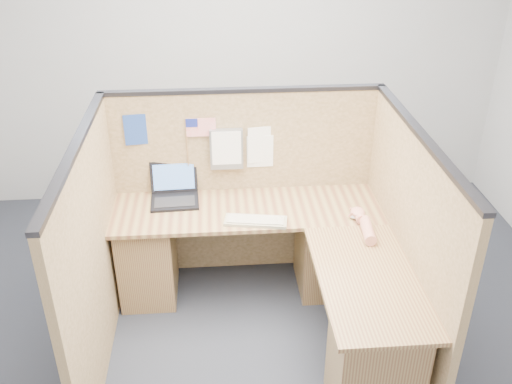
{
  "coord_description": "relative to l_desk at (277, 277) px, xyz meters",
  "views": [
    {
      "loc": [
        -0.21,
        -2.89,
        2.85
      ],
      "look_at": [
        0.05,
        0.5,
        0.96
      ],
      "focal_mm": 40.0,
      "sensor_mm": 36.0,
      "label": 1
    }
  ],
  "objects": [
    {
      "name": "paper_right",
      "position": [
        -0.06,
        0.68,
        0.65
      ],
      "size": [
        0.2,
        0.01,
        0.25
      ],
      "primitive_type": "cube",
      "rotation": [
        0.0,
        0.0,
        0.02
      ],
      "color": "white",
      "rests_on": "cubicle_partitions"
    },
    {
      "name": "l_desk",
      "position": [
        0.0,
        0.0,
        0.0
      ],
      "size": [
        1.95,
        1.75,
        0.73
      ],
      "color": "brown",
      "rests_on": "floor"
    },
    {
      "name": "keyboard",
      "position": [
        -0.14,
        0.19,
        0.35
      ],
      "size": [
        0.45,
        0.22,
        0.03
      ],
      "rotation": [
        0.0,
        0.0,
        -0.17
      ],
      "color": "gray",
      "rests_on": "l_desk"
    },
    {
      "name": "floor",
      "position": [
        -0.18,
        -0.29,
        -0.39
      ],
      "size": [
        5.0,
        5.0,
        0.0
      ],
      "primitive_type": "plane",
      "color": "black",
      "rests_on": "ground"
    },
    {
      "name": "mouse",
      "position": [
        0.59,
        0.19,
        0.36
      ],
      "size": [
        0.13,
        0.1,
        0.05
      ],
      "primitive_type": "ellipsoid",
      "rotation": [
        0.0,
        0.0,
        0.25
      ],
      "color": "#B9B9BE",
      "rests_on": "l_desk"
    },
    {
      "name": "laptop",
      "position": [
        -0.71,
        0.58,
        0.4
      ],
      "size": [
        0.36,
        0.35,
        0.25
      ],
      "rotation": [
        0.0,
        0.0,
        0.05
      ],
      "color": "black",
      "rests_on": "l_desk"
    },
    {
      "name": "cubicle_partitions",
      "position": [
        -0.18,
        0.14,
        0.38
      ],
      "size": [
        2.06,
        1.83,
        1.53
      ],
      "color": "brown",
      "rests_on": "floor"
    },
    {
      "name": "american_flag",
      "position": [
        -0.52,
        0.67,
        0.85
      ],
      "size": [
        0.22,
        0.01,
        0.38
      ],
      "color": "olive",
      "rests_on": "cubicle_partitions"
    },
    {
      "name": "blue_poster",
      "position": [
        -0.96,
        0.68,
        0.86
      ],
      "size": [
        0.17,
        0.02,
        0.23
      ],
      "primitive_type": "cube",
      "rotation": [
        0.0,
        0.0,
        0.11
      ],
      "color": "navy",
      "rests_on": "cubicle_partitions"
    },
    {
      "name": "paper_left",
      "position": [
        -0.04,
        0.68,
        0.71
      ],
      "size": [
        0.22,
        0.03,
        0.28
      ],
      "primitive_type": "cube",
      "rotation": [
        0.0,
        0.0,
        0.13
      ],
      "color": "white",
      "rests_on": "cubicle_partitions"
    },
    {
      "name": "hand_forearm",
      "position": [
        0.6,
        0.04,
        0.38
      ],
      "size": [
        0.12,
        0.42,
        0.09
      ],
      "color": "tan",
      "rests_on": "l_desk"
    },
    {
      "name": "wall_back",
      "position": [
        -0.18,
        1.96,
        1.01
      ],
      "size": [
        5.0,
        0.0,
        5.0
      ],
      "primitive_type": "plane",
      "rotation": [
        1.57,
        0.0,
        0.0
      ],
      "color": "#A8A9AD",
      "rests_on": "floor"
    },
    {
      "name": "file_holder",
      "position": [
        -0.31,
        0.66,
        0.69
      ],
      "size": [
        0.24,
        0.05,
        0.31
      ],
      "color": "slate",
      "rests_on": "cubicle_partitions"
    }
  ]
}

